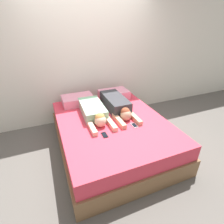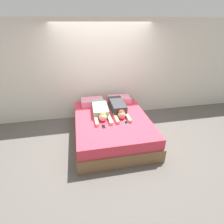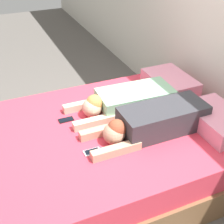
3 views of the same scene
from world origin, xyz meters
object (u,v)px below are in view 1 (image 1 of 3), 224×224
pillow_head_right (114,94)px  bed (112,134)px  pillow_head_left (78,100)px  cell_phone_left (105,135)px  person_left (94,112)px  cell_phone_right (134,125)px  person_right (117,105)px

pillow_head_right → bed: bearing=-114.5°
pillow_head_left → cell_phone_left: bearing=-84.0°
bed → person_left: 0.48m
pillow_head_left → person_left: 0.60m
cell_phone_left → cell_phone_right: (0.51, 0.06, 0.00)m
pillow_head_right → person_right: 0.56m
pillow_head_right → cell_phone_right: 1.11m
cell_phone_right → bed: bearing=132.5°
pillow_head_right → cell_phone_left: (-0.62, -1.16, -0.07)m
person_left → cell_phone_left: (-0.02, -0.58, -0.08)m
pillow_head_right → cell_phone_right: bearing=-96.1°
pillow_head_left → pillow_head_right: same height
person_left → person_right: size_ratio=0.96×
person_right → person_left: bearing=-173.5°
pillow_head_left → pillow_head_right: (0.74, 0.00, 0.00)m
person_right → cell_phone_right: (0.05, -0.56, -0.10)m
bed → person_left: size_ratio=2.08×
pillow_head_right → person_right: person_right is taller
bed → cell_phone_right: size_ratio=15.98×
person_right → cell_phone_right: person_right is taller
pillow_head_left → cell_phone_left: 1.17m
pillow_head_right → pillow_head_left: bearing=180.0°
person_left → cell_phone_right: (0.48, -0.51, -0.08)m
pillow_head_left → pillow_head_right: 0.74m
person_left → cell_phone_left: 0.58m
bed → pillow_head_right: (0.37, 0.82, 0.35)m
person_right → cell_phone_left: bearing=-126.4°
person_left → cell_phone_left: person_left is taller
bed → cell_phone_right: (0.26, -0.28, 0.27)m
person_left → bed: bearing=-46.1°
bed → pillow_head_left: size_ratio=3.72×
cell_phone_right → person_left: bearing=133.1°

